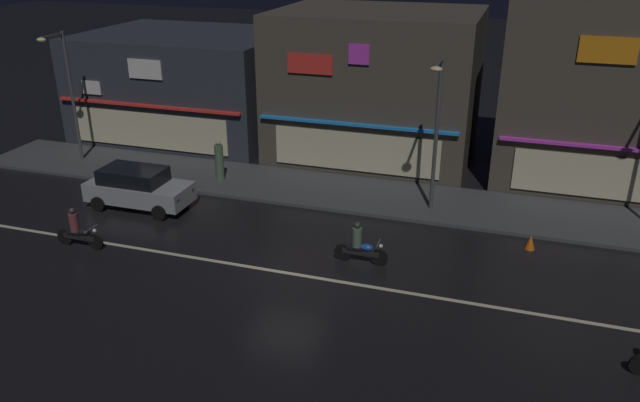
% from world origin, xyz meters
% --- Properties ---
extents(ground_plane, '(140.00, 140.00, 0.00)m').
position_xyz_m(ground_plane, '(0.00, 0.00, 0.00)').
color(ground_plane, black).
extents(lane_divider_stripe, '(33.89, 0.16, 0.01)m').
position_xyz_m(lane_divider_stripe, '(0.00, 0.00, 0.01)').
color(lane_divider_stripe, beige).
rests_on(lane_divider_stripe, ground).
extents(sidewalk_far, '(35.68, 3.93, 0.14)m').
position_xyz_m(sidewalk_far, '(0.00, 7.19, 0.07)').
color(sidewalk_far, '#424447').
rests_on(sidewalk_far, ground).
extents(storefront_left_block, '(10.68, 8.62, 5.54)m').
position_xyz_m(storefront_left_block, '(-10.70, 13.38, 2.77)').
color(storefront_left_block, '#2D333D').
rests_on(storefront_left_block, ground).
extents(storefront_center_block, '(9.44, 6.37, 8.33)m').
position_xyz_m(storefront_center_block, '(10.70, 12.26, 4.16)').
color(storefront_center_block, '#4C443A').
rests_on(storefront_center_block, ground).
extents(storefront_right_block, '(9.65, 7.85, 7.14)m').
position_xyz_m(storefront_right_block, '(-0.00, 13.00, 3.56)').
color(storefront_right_block, '#4C443A').
rests_on(storefront_right_block, ground).
extents(streetlamp_west, '(0.44, 1.64, 6.20)m').
position_xyz_m(streetlamp_west, '(-13.52, 6.99, 3.86)').
color(streetlamp_west, '#47494C').
rests_on(streetlamp_west, sidewalk_far).
extents(streetlamp_mid, '(0.44, 1.64, 6.13)m').
position_xyz_m(streetlamp_mid, '(3.90, 6.28, 3.82)').
color(streetlamp_mid, '#47494C').
rests_on(streetlamp_mid, sidewalk_far).
extents(pedestrian_on_sidewalk, '(0.39, 0.39, 1.85)m').
position_xyz_m(pedestrian_on_sidewalk, '(-5.73, 6.83, 0.99)').
color(pedestrian_on_sidewalk, '#4C664C').
rests_on(pedestrian_on_sidewalk, sidewalk_far).
extents(parked_car_near_kerb, '(4.30, 1.98, 1.67)m').
position_xyz_m(parked_car_near_kerb, '(-7.69, 3.29, 0.87)').
color(parked_car_near_kerb, '#9EA0A5').
rests_on(parked_car_near_kerb, ground).
extents(motorcycle_lead, '(1.90, 0.60, 1.52)m').
position_xyz_m(motorcycle_lead, '(2.21, 1.48, 0.63)').
color(motorcycle_lead, black).
rests_on(motorcycle_lead, ground).
extents(motorcycle_following, '(1.90, 0.60, 1.52)m').
position_xyz_m(motorcycle_following, '(-7.78, -0.50, 0.63)').
color(motorcycle_following, black).
rests_on(motorcycle_following, ground).
extents(traffic_cone, '(0.36, 0.36, 0.55)m').
position_xyz_m(traffic_cone, '(7.82, 4.33, 0.28)').
color(traffic_cone, orange).
rests_on(traffic_cone, ground).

